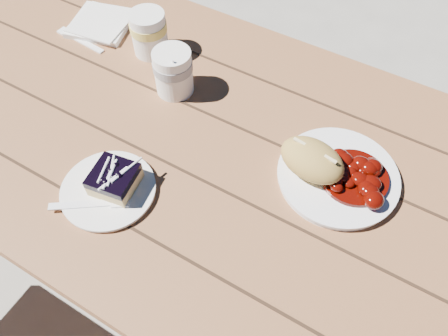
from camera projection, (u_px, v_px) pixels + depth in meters
The scene contains 12 objects.
ground at pixel (235, 288), 1.53m from camera, with size 60.00×60.00×0.00m, color gray.
picnic_table at pixel (240, 202), 1.04m from camera, with size 2.00×1.55×0.75m.
main_plate at pixel (338, 177), 0.88m from camera, with size 0.24×0.24×0.02m, color white.
goulash_stew at pixel (356, 173), 0.85m from camera, with size 0.13×0.13×0.04m, color #4A0702, non-canonical shape.
bread_roll at pixel (312, 160), 0.85m from camera, with size 0.13×0.09×0.07m, color #AE8B43.
dessert_plate at pixel (108, 190), 0.87m from camera, with size 0.18×0.18×0.01m, color white.
blueberry_cake at pixel (114, 179), 0.85m from camera, with size 0.09×0.09×0.05m.
fork_dessert at pixel (81, 205), 0.84m from camera, with size 0.03×0.16×0.01m, color white, non-canonical shape.
coffee_cup at pixel (173, 72), 0.99m from camera, with size 0.09×0.09×0.11m, color white.
napkin_stack at pixel (101, 23), 1.17m from camera, with size 0.15×0.15×0.01m, color white.
fork_table at pixel (85, 43), 1.13m from camera, with size 0.03×0.16×0.01m, color white, non-canonical shape.
second_cup at pixel (149, 33), 1.07m from camera, with size 0.09×0.09×0.11m, color white.
Camera 1 is at (0.24, -0.48, 1.49)m, focal length 35.00 mm.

